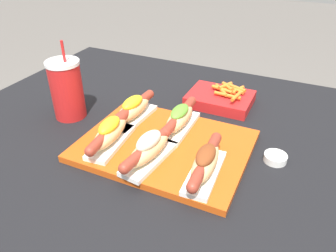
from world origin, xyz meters
TOP-DOWN VIEW (x-y plane):
  - patio_table at (0.00, 0.00)m, footprint 1.39×1.05m
  - serving_tray at (-0.02, -0.06)m, footprint 0.42×0.32m
  - hot_dog_0 at (-0.14, -0.12)m, footprint 0.08×0.21m
  - hot_dog_1 at (-0.02, -0.14)m, footprint 0.08×0.21m
  - hot_dog_2 at (0.12, -0.14)m, footprint 0.07×0.21m
  - hot_dog_3 at (-0.15, 0.01)m, footprint 0.07×0.21m
  - hot_dog_4 at (-0.01, 0.02)m, footprint 0.06×0.21m
  - sauce_bowl at (0.25, 0.01)m, footprint 0.06×0.06m
  - drink_cup at (-0.35, -0.03)m, footprint 0.10×0.10m
  - fries_basket at (0.04, 0.24)m, footprint 0.20×0.15m

SIDE VIEW (x-z plane):
  - patio_table at x=0.00m, z-range 0.00..0.73m
  - serving_tray at x=-0.02m, z-range 0.73..0.75m
  - sauce_bowl at x=0.25m, z-range 0.74..0.75m
  - fries_basket at x=0.04m, z-range 0.73..0.78m
  - hot_dog_4 at x=-0.01m, z-range 0.75..0.82m
  - hot_dog_2 at x=0.12m, z-range 0.75..0.82m
  - hot_dog_3 at x=-0.15m, z-range 0.75..0.82m
  - hot_dog_0 at x=-0.14m, z-range 0.75..0.82m
  - hot_dog_1 at x=-0.02m, z-range 0.75..0.83m
  - drink_cup at x=-0.35m, z-range 0.71..0.94m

